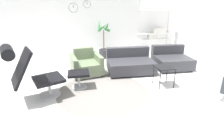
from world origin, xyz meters
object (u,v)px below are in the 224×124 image
Objects in this scene: ottoman at (79,76)px; lounge_chair at (27,68)px; couch_low at (130,64)px; side_table at (164,69)px; armchair_red at (86,65)px; potted_plant at (104,46)px; shelf_unit at (155,31)px; couch_second at (171,60)px.

lounge_chair is at bearing -157.69° from ottoman.
lounge_chair reaches higher than couch_low.
side_table is (2.96, 0.09, -0.27)m from lounge_chair.
armchair_red reaches higher than side_table.
armchair_red is at bearing 75.55° from ottoman.
potted_plant is at bearing 122.14° from lounge_chair.
armchair_red is (1.18, 1.23, -0.44)m from lounge_chair.
potted_plant is at bearing -174.42° from shelf_unit.
ottoman is 0.86m from armchair_red.
armchair_red is 0.45× the size of shelf_unit.
potted_plant is (1.91, 2.67, -0.26)m from lounge_chair.
potted_plant is (-1.88, 1.46, 0.20)m from couch_second.
shelf_unit is (2.78, 1.65, 0.64)m from armchair_red.
shelf_unit is (2.99, 2.48, 0.62)m from ottoman.
side_table is at bearing -8.75° from ottoman.
side_table is 2.99m from shelf_unit.
couch_second is at bearing 53.62° from side_table.
couch_low is at bearing -131.39° from shelf_unit.
armchair_red is (0.21, 0.83, -0.03)m from ottoman.
shelf_unit is (1.51, 1.72, 0.67)m from couch_low.
shelf_unit reaches higher than couch_second.
couch_low is 1.35m from couch_second.
potted_plant is at bearing 112.14° from side_table.
lounge_chair is at bearing -125.55° from potted_plant.
ottoman is at bearing 18.46° from couch_second.
lounge_chair is at bearing 27.61° from couch_low.
couch_second is at bearing -175.18° from couch_low.
couch_second is (2.82, 0.82, -0.05)m from ottoman.
potted_plant is 0.67× the size of shelf_unit.
lounge_chair reaches higher than ottoman.
shelf_unit is at bearing 39.62° from ottoman.
couch_low is 1.62m from potted_plant.
armchair_red reaches higher than couch_second.
potted_plant reaches higher than side_table.
armchair_red is 1.92× the size of side_table.
shelf_unit reaches higher than ottoman.
lounge_chair is 4.89m from shelf_unit.
lounge_chair is 1.12m from ottoman.
potted_plant is (0.73, 1.45, 0.17)m from armchair_red.
ottoman is 0.99× the size of side_table.
lounge_chair is at bearing 20.07° from couch_second.
potted_plant is (-1.05, 2.58, 0.01)m from side_table.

